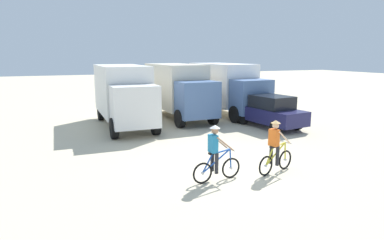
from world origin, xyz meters
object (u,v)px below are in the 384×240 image
box_truck_white_box (124,93)px  cyclist_cowboy_hat (275,149)px  sedan_parked (270,111)px  box_truck_cream_rv (178,88)px  cyclist_orange_shirt (216,155)px  box_truck_avon_van (226,86)px

box_truck_white_box → cyclist_cowboy_hat: box_truck_white_box is taller
box_truck_white_box → cyclist_cowboy_hat: (3.24, -9.54, -1.03)m
box_truck_white_box → sedan_parked: size_ratio=1.53×
box_truck_cream_rv → cyclist_cowboy_hat: size_ratio=3.76×
sedan_parked → cyclist_orange_shirt: bearing=-135.7°
box_truck_cream_rv → cyclist_cowboy_hat: bearing=-92.1°
box_truck_cream_rv → cyclist_cowboy_hat: box_truck_cream_rv is taller
box_truck_white_box → box_truck_avon_van: (7.02, 1.24, 0.00)m
box_truck_white_box → box_truck_avon_van: same height
box_truck_cream_rv → box_truck_white_box: bearing=-162.1°
box_truck_avon_van → cyclist_orange_shirt: (-5.97, -10.73, -1.03)m
box_truck_white_box → cyclist_orange_shirt: (1.04, -9.49, -1.03)m
cyclist_orange_shirt → box_truck_white_box: bearing=96.3°
sedan_parked → box_truck_avon_van: bearing=94.1°
box_truck_cream_rv → sedan_parked: box_truck_cream_rv is taller
box_truck_avon_van → cyclist_cowboy_hat: bearing=-109.3°
box_truck_white_box → box_truck_cream_rv: same height
box_truck_white_box → sedan_parked: bearing=-24.4°
box_truck_white_box → cyclist_cowboy_hat: size_ratio=3.71×
box_truck_white_box → sedan_parked: box_truck_white_box is taller
cyclist_orange_shirt → box_truck_avon_van: bearing=60.9°
box_truck_avon_van → cyclist_orange_shirt: box_truck_avon_van is taller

